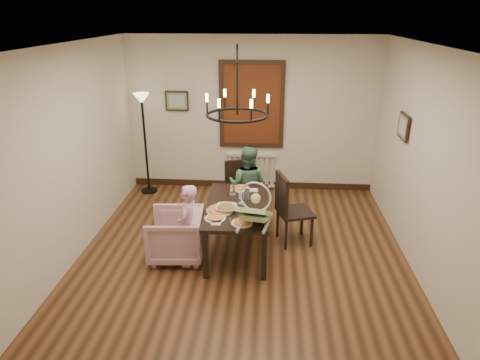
# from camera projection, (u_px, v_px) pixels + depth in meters

# --- Properties ---
(room_shell) EXTENTS (4.51, 5.00, 2.81)m
(room_shell) POSITION_uv_depth(u_px,v_px,m) (244.00, 152.00, 5.75)
(room_shell) COLOR brown
(room_shell) RESTS_ON ground
(dining_table) EXTENTS (0.89, 1.53, 0.71)m
(dining_table) POSITION_uv_depth(u_px,v_px,m) (238.00, 210.00, 5.85)
(dining_table) COLOR black
(dining_table) RESTS_ON room_shell
(chair_far) EXTENTS (0.51, 0.51, 0.91)m
(chair_far) POSITION_uv_depth(u_px,v_px,m) (239.00, 190.00, 6.94)
(chair_far) COLOR black
(chair_far) RESTS_ON room_shell
(chair_right) EXTENTS (0.59, 0.59, 1.07)m
(chair_right) POSITION_uv_depth(u_px,v_px,m) (295.00, 208.00, 6.11)
(chair_right) COLOR black
(chair_right) RESTS_ON room_shell
(armchair) EXTENTS (0.79, 0.77, 0.67)m
(armchair) POSITION_uv_depth(u_px,v_px,m) (176.00, 235.00, 5.79)
(armchair) COLOR #C99AA3
(armchair) RESTS_ON room_shell
(elderly_woman) EXTENTS (0.26, 0.37, 0.94)m
(elderly_woman) POSITION_uv_depth(u_px,v_px,m) (188.00, 232.00, 5.59)
(elderly_woman) COLOR #E4A0C6
(elderly_woman) RESTS_ON room_shell
(seated_man) EXTENTS (0.58, 0.49, 1.04)m
(seated_man) POSITION_uv_depth(u_px,v_px,m) (247.00, 191.00, 6.72)
(seated_man) COLOR #4B7E62
(seated_man) RESTS_ON room_shell
(baby_bouncer) EXTENTS (0.52, 0.64, 0.38)m
(baby_bouncer) POSITION_uv_depth(u_px,v_px,m) (255.00, 210.00, 5.22)
(baby_bouncer) COLOR #B2CF8F
(baby_bouncer) RESTS_ON dining_table
(salad_bowl) EXTENTS (0.35, 0.35, 0.09)m
(salad_bowl) POSITION_uv_depth(u_px,v_px,m) (226.00, 208.00, 5.62)
(salad_bowl) COLOR white
(salad_bowl) RESTS_ON dining_table
(pizza_platter) EXTENTS (0.36, 0.36, 0.04)m
(pizza_platter) POSITION_uv_depth(u_px,v_px,m) (220.00, 210.00, 5.62)
(pizza_platter) COLOR tan
(pizza_platter) RESTS_ON dining_table
(drinking_glass) EXTENTS (0.08, 0.08, 0.15)m
(drinking_glass) POSITION_uv_depth(u_px,v_px,m) (246.00, 196.00, 5.89)
(drinking_glass) COLOR silver
(drinking_glass) RESTS_ON dining_table
(window_blinds) EXTENTS (1.00, 0.03, 1.40)m
(window_blinds) POSITION_uv_depth(u_px,v_px,m) (252.00, 105.00, 7.61)
(window_blinds) COLOR maroon
(window_blinds) RESTS_ON room_shell
(radiator) EXTENTS (0.92, 0.12, 0.62)m
(radiator) POSITION_uv_depth(u_px,v_px,m) (251.00, 170.00, 8.10)
(radiator) COLOR silver
(radiator) RESTS_ON room_shell
(picture_back) EXTENTS (0.42, 0.03, 0.36)m
(picture_back) POSITION_uv_depth(u_px,v_px,m) (177.00, 101.00, 7.70)
(picture_back) COLOR black
(picture_back) RESTS_ON room_shell
(picture_right) EXTENTS (0.03, 0.42, 0.36)m
(picture_right) POSITION_uv_depth(u_px,v_px,m) (403.00, 127.00, 6.00)
(picture_right) COLOR black
(picture_right) RESTS_ON room_shell
(floor_lamp) EXTENTS (0.30, 0.30, 1.80)m
(floor_lamp) POSITION_uv_depth(u_px,v_px,m) (145.00, 145.00, 7.71)
(floor_lamp) COLOR black
(floor_lamp) RESTS_ON room_shell
(chandelier) EXTENTS (0.80, 0.80, 0.04)m
(chandelier) POSITION_uv_depth(u_px,v_px,m) (237.00, 115.00, 5.36)
(chandelier) COLOR black
(chandelier) RESTS_ON room_shell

